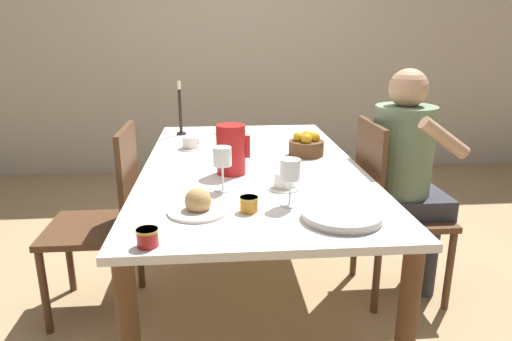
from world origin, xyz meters
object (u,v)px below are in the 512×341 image
(jam_jar_red, at_px, (147,237))
(candlestick_tall, at_px, (180,114))
(wine_glass_water, at_px, (290,171))
(serving_tray, at_px, (342,215))
(chair_opposite, at_px, (106,218))
(jam_jar_amber, at_px, (249,203))
(teacup_across, at_px, (190,144))
(wine_glass_juice, at_px, (222,159))
(person_seated, at_px, (408,165))
(red_pitcher, at_px, (231,149))
(bread_plate, at_px, (198,205))
(chair_person_side, at_px, (390,206))
(teacup_near_person, at_px, (284,182))
(fruit_bowl, at_px, (306,145))

(jam_jar_red, height_order, candlestick_tall, candlestick_tall)
(wine_glass_water, relative_size, serving_tray, 0.64)
(chair_opposite, height_order, jam_jar_red, chair_opposite)
(candlestick_tall, bearing_deg, serving_tray, -65.53)
(jam_jar_amber, bearing_deg, jam_jar_red, -142.26)
(teacup_across, bearing_deg, wine_glass_juice, -76.61)
(chair_opposite, height_order, candlestick_tall, candlestick_tall)
(person_seated, bearing_deg, red_pitcher, -81.94)
(wine_glass_juice, relative_size, teacup_across, 1.28)
(red_pitcher, distance_m, bread_plate, 0.49)
(chair_person_side, xyz_separation_m, jam_jar_amber, (-0.76, -0.57, 0.26))
(red_pitcher, bearing_deg, teacup_near_person, -47.62)
(serving_tray, xyz_separation_m, jam_jar_red, (-0.65, -0.15, 0.02))
(chair_opposite, xyz_separation_m, teacup_near_person, (0.82, -0.30, 0.26))
(wine_glass_juice, relative_size, jam_jar_red, 2.64)
(person_seated, height_order, teacup_across, person_seated)
(wine_glass_juice, relative_size, bread_plate, 0.82)
(fruit_bowl, bearing_deg, chair_opposite, -167.44)
(person_seated, distance_m, wine_glass_juice, 1.02)
(teacup_near_person, xyz_separation_m, serving_tray, (0.15, -0.35, -0.01))
(candlestick_tall, bearing_deg, teacup_near_person, -65.32)
(wine_glass_juice, relative_size, fruit_bowl, 1.00)
(wine_glass_water, relative_size, teacup_across, 1.25)
(chair_person_side, relative_size, wine_glass_juice, 5.03)
(person_seated, distance_m, fruit_bowl, 0.53)
(wine_glass_juice, distance_m, teacup_across, 0.75)
(person_seated, height_order, teacup_near_person, person_seated)
(wine_glass_water, bearing_deg, person_seated, 38.63)
(wine_glass_water, bearing_deg, jam_jar_amber, -163.08)
(chair_opposite, xyz_separation_m, jam_jar_red, (0.32, -0.80, 0.26))
(chair_opposite, distance_m, teacup_near_person, 0.91)
(person_seated, xyz_separation_m, jam_jar_amber, (-0.85, -0.60, 0.05))
(person_seated, relative_size, teacup_across, 8.18)
(chair_person_side, relative_size, bread_plate, 4.13)
(person_seated, relative_size, teacup_near_person, 8.18)
(chair_opposite, xyz_separation_m, candlestick_tall, (0.31, 0.80, 0.36))
(person_seated, relative_size, fruit_bowl, 6.40)
(jam_jar_red, bearing_deg, serving_tray, 13.22)
(serving_tray, distance_m, jam_jar_red, 0.66)
(wine_glass_juice, bearing_deg, chair_opposite, 151.59)
(person_seated, distance_m, serving_tray, 0.89)
(red_pitcher, height_order, jam_jar_amber, red_pitcher)
(chair_person_side, xyz_separation_m, wine_glass_juice, (-0.86, -0.33, 0.36))
(teacup_across, bearing_deg, red_pitcher, -66.00)
(wine_glass_juice, bearing_deg, chair_person_side, 21.35)
(jam_jar_red, xyz_separation_m, candlestick_tall, (-0.01, 1.59, 0.10))
(serving_tray, relative_size, jam_jar_amber, 4.03)
(wine_glass_water, height_order, jam_jar_red, wine_glass_water)
(teacup_near_person, bearing_deg, chair_person_side, 28.77)
(chair_person_side, distance_m, teacup_across, 1.13)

